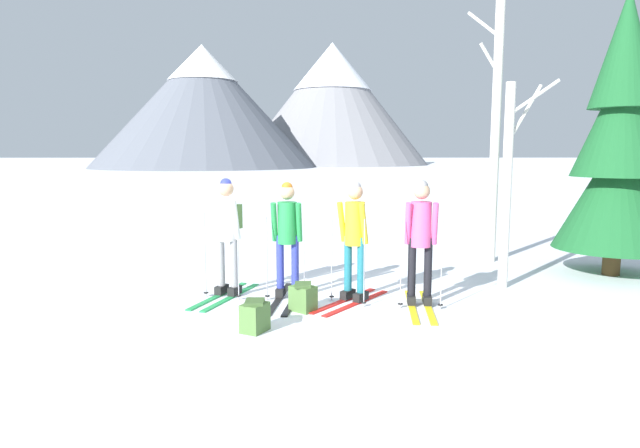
{
  "coord_description": "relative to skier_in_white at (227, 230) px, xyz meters",
  "views": [
    {
      "loc": [
        -0.07,
        -7.78,
        2.12
      ],
      "look_at": [
        0.1,
        0.32,
        1.05
      ],
      "focal_mm": 30.73,
      "sensor_mm": 36.0,
      "label": 1
    }
  ],
  "objects": [
    {
      "name": "pine_tree_near",
      "position": [
        6.44,
        1.21,
        1.21
      ],
      "size": [
        1.99,
        1.99,
        4.8
      ],
      "color": "#51381E",
      "rests_on": "ground"
    },
    {
      "name": "skier_in_white",
      "position": [
        0.0,
        0.0,
        0.0
      ],
      "size": [
        0.86,
        1.64,
        1.74
      ],
      "color": "green",
      "rests_on": "ground"
    },
    {
      "name": "skier_in_pink",
      "position": [
        2.74,
        -0.58,
        0.0
      ],
      "size": [
        0.61,
        1.67,
        1.74
      ],
      "color": "yellow",
      "rests_on": "ground"
    },
    {
      "name": "birch_tree_tall",
      "position": [
        4.27,
        0.39,
        0.68
      ],
      "size": [
        0.81,
        0.36,
        3.21
      ],
      "color": "silver",
      "rests_on": "ground"
    },
    {
      "name": "skier_in_yellow",
      "position": [
        1.84,
        -0.37,
        -0.04
      ],
      "size": [
        1.21,
        1.46,
        1.72
      ],
      "color": "red",
      "rests_on": "ground"
    },
    {
      "name": "backpack_on_snow_beside",
      "position": [
        1.12,
        -0.84,
        -0.8
      ],
      "size": [
        0.4,
        0.39,
        0.38
      ],
      "color": "#4C7238",
      "rests_on": "ground"
    },
    {
      "name": "skier_in_green",
      "position": [
        0.89,
        -0.16,
        -0.06
      ],
      "size": [
        0.61,
        1.79,
        1.69
      ],
      "color": "black",
      "rests_on": "ground"
    },
    {
      "name": "mountain_ridge_distant",
      "position": [
        -2.61,
        77.52,
        8.52
      ],
      "size": [
        49.42,
        46.92,
        19.87
      ],
      "color": "slate",
      "rests_on": "ground"
    },
    {
      "name": "ground_plane",
      "position": [
        1.27,
        -0.2,
        -0.98
      ],
      "size": [
        400.0,
        400.0,
        0.0
      ],
      "primitive_type": "plane",
      "color": "white"
    },
    {
      "name": "backpack_on_snow_front",
      "position": [
        0.55,
        -1.68,
        -0.8
      ],
      "size": [
        0.36,
        0.4,
        0.38
      ],
      "color": "#4C7238",
      "rests_on": "ground"
    },
    {
      "name": "birch_tree_slender",
      "position": [
        4.74,
        2.46,
        1.77
      ],
      "size": [
        0.54,
        0.78,
        5.4
      ],
      "color": "silver",
      "rests_on": "ground"
    }
  ]
}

